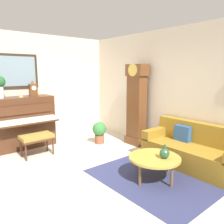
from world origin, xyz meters
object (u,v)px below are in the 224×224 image
(teacup, at_px, (21,96))
(potted_plant, at_px, (99,131))
(green_jug, at_px, (165,153))
(piano, at_px, (23,122))
(mantel_clock, at_px, (33,89))
(coffee_table, at_px, (155,158))
(piano_bench, at_px, (37,138))
(grandfather_clock, at_px, (136,107))
(couch, at_px, (192,150))

(teacup, height_order, potted_plant, teacup)
(green_jug, bearing_deg, piano, -159.41)
(mantel_clock, height_order, green_jug, mantel_clock)
(coffee_table, relative_size, potted_plant, 1.57)
(piano_bench, bearing_deg, potted_plant, 83.91)
(piano, relative_size, mantel_clock, 3.79)
(grandfather_clock, relative_size, potted_plant, 3.62)
(green_jug, relative_size, potted_plant, 0.43)
(mantel_clock, relative_size, green_jug, 1.58)
(couch, xyz_separation_m, green_jug, (0.04, -0.95, 0.18))
(grandfather_clock, bearing_deg, teacup, -123.58)
(green_jug, bearing_deg, couch, 92.56)
(couch, xyz_separation_m, coffee_table, (-0.10, -1.02, 0.07))
(teacup, bearing_deg, mantel_clock, 100.18)
(potted_plant, bearing_deg, piano_bench, -96.09)
(coffee_table, distance_m, teacup, 3.43)
(piano_bench, height_order, coffee_table, piano_bench)
(green_jug, height_order, potted_plant, green_jug)
(grandfather_clock, bearing_deg, piano_bench, -109.60)
(coffee_table, height_order, potted_plant, potted_plant)
(coffee_table, xyz_separation_m, potted_plant, (-2.20, 0.44, -0.06))
(piano, relative_size, couch, 0.76)
(potted_plant, bearing_deg, green_jug, -8.93)
(piano, bearing_deg, mantel_clock, 89.47)
(coffee_table, distance_m, green_jug, 0.20)
(grandfather_clock, distance_m, couch, 1.79)
(coffee_table, distance_m, potted_plant, 2.24)
(piano_bench, xyz_separation_m, teacup, (-0.73, -0.04, 0.86))
(couch, bearing_deg, piano, -146.11)
(mantel_clock, bearing_deg, couch, 30.09)
(grandfather_clock, bearing_deg, green_jug, -31.91)
(piano, height_order, potted_plant, piano)
(coffee_table, bearing_deg, piano_bench, -154.18)
(green_jug, bearing_deg, mantel_clock, -164.14)
(piano_bench, height_order, couch, couch)
(couch, bearing_deg, coffee_table, -95.84)
(piano_bench, height_order, grandfather_clock, grandfather_clock)
(piano_bench, distance_m, coffee_table, 2.63)
(grandfather_clock, bearing_deg, mantel_clock, -128.63)
(piano, relative_size, green_jug, 6.00)
(piano, distance_m, teacup, 0.64)
(teacup, xyz_separation_m, potted_plant, (0.90, 1.63, -0.95))
(piano_bench, bearing_deg, grandfather_clock, 70.40)
(mantel_clock, xyz_separation_m, green_jug, (3.30, 0.94, -0.92))
(coffee_table, height_order, green_jug, green_jug)
(piano, xyz_separation_m, piano_bench, (0.79, 0.02, -0.22))
(grandfather_clock, height_order, couch, grandfather_clock)
(piano_bench, distance_m, mantel_clock, 1.31)
(grandfather_clock, relative_size, couch, 1.07)
(piano, xyz_separation_m, coffee_table, (3.16, 1.17, -0.25))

